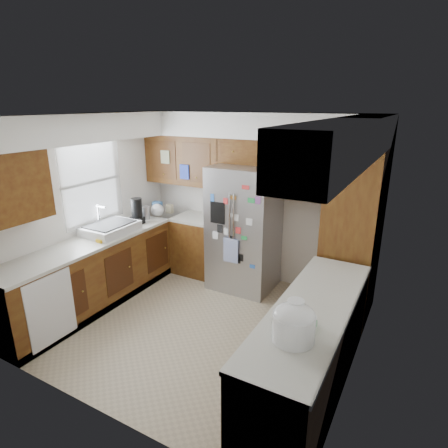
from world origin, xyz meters
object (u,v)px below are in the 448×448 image
Objects in this scene: fridge at (244,228)px; rice_cooker at (294,322)px; paper_towel at (295,317)px; pantry at (352,235)px.

rice_cooker is at bearing -56.07° from fridge.
fridge is 2.69m from rice_cooker.
fridge is at bearing 124.53° from paper_towel.
fridge is 6.17× the size of paper_towel.
pantry is at bearing 89.99° from rice_cooker.
pantry is at bearing 89.53° from paper_towel.
pantry is 7.37× the size of paper_towel.
pantry reaches higher than rice_cooker.
fridge is 5.42× the size of rice_cooker.
rice_cooker is (1.50, -2.23, 0.17)m from fridge.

